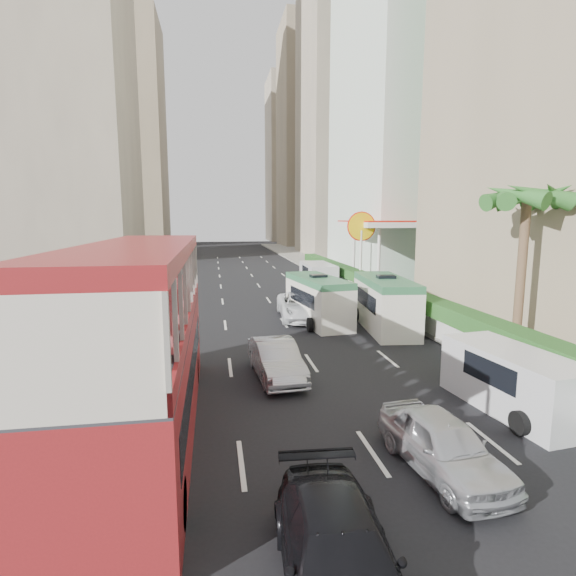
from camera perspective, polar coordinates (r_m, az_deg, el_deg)
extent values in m
plane|color=black|center=(13.71, 9.31, -15.79)|extent=(200.00, 200.00, 0.00)
cube|color=maroon|center=(12.34, -17.99, -6.44)|extent=(2.50, 11.00, 5.06)
imported|color=#B7B9BE|center=(16.54, -1.52, -11.28)|extent=(1.77, 4.19, 1.35)
imported|color=#B7B9BE|center=(11.55, 18.87, -21.17)|extent=(1.98, 4.02, 1.32)
imported|color=silver|center=(25.84, 1.67, -3.87)|extent=(2.78, 5.46, 1.48)
cube|color=silver|center=(24.62, 3.84, -1.53)|extent=(2.71, 5.91, 2.53)
cube|color=silver|center=(23.65, 12.23, -1.97)|extent=(2.61, 6.18, 2.66)
cube|color=silver|center=(15.17, 26.70, -10.49)|extent=(2.31, 4.72, 1.82)
cube|color=silver|center=(36.28, 3.82, 1.48)|extent=(2.14, 5.24, 2.09)
cube|color=#99968C|center=(39.44, 10.11, 0.55)|extent=(6.00, 120.00, 0.18)
cube|color=silver|center=(28.21, 12.20, -1.58)|extent=(0.30, 44.00, 1.00)
cube|color=#2D6626|center=(28.07, 12.26, 0.13)|extent=(1.10, 44.00, 0.70)
cylinder|color=brown|center=(19.90, 27.46, 1.19)|extent=(0.36, 0.36, 6.40)
cube|color=silver|center=(37.64, 12.68, 4.16)|extent=(6.50, 8.00, 5.50)
cube|color=#B0A28A|center=(75.70, 8.63, 23.54)|extent=(16.00, 16.00, 50.00)
cube|color=tan|center=(97.50, 3.41, 18.47)|extent=(14.00, 14.00, 44.00)
cube|color=#B0A28A|center=(118.55, 0.95, 15.79)|extent=(14.00, 14.00, 40.00)
cube|color=#B0A28A|center=(72.57, -27.46, 24.16)|extent=(18.00, 18.00, 52.00)
cube|color=tan|center=(104.77, -20.11, 17.85)|extent=(16.00, 16.00, 46.00)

